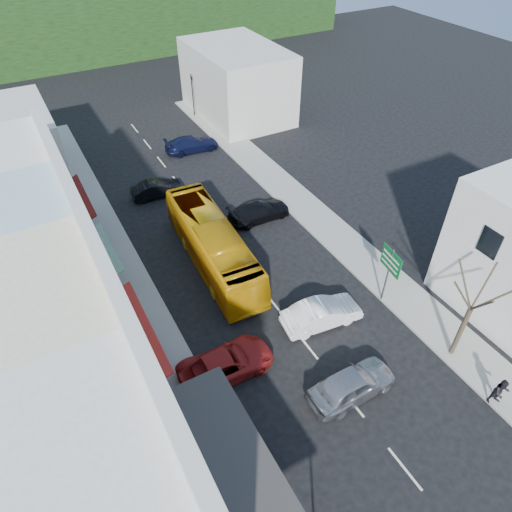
{
  "coord_description": "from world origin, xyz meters",
  "views": [
    {
      "loc": [
        -10.44,
        -12.88,
        20.89
      ],
      "look_at": [
        0.0,
        6.0,
        2.2
      ],
      "focal_mm": 32.0,
      "sensor_mm": 36.0,
      "label": 1
    }
  ],
  "objects_px": {
    "car_silver": "(352,386)",
    "pedestrian_left": "(141,342)",
    "street_tree": "(470,309)",
    "bus": "(213,245)",
    "car_white": "(322,315)",
    "direction_sign": "(387,276)",
    "traffic_signal": "(193,96)",
    "car_red": "(226,363)",
    "pedestrian_right": "(501,392)"
  },
  "relations": [
    {
      "from": "street_tree",
      "to": "direction_sign",
      "type": "bearing_deg",
      "value": 97.56
    },
    {
      "from": "street_tree",
      "to": "traffic_signal",
      "type": "bearing_deg",
      "value": 90.22
    },
    {
      "from": "bus",
      "to": "car_white",
      "type": "distance_m",
      "value": 8.7
    },
    {
      "from": "car_white",
      "to": "car_red",
      "type": "distance_m",
      "value": 6.45
    },
    {
      "from": "car_silver",
      "to": "pedestrian_left",
      "type": "bearing_deg",
      "value": 47.06
    },
    {
      "from": "bus",
      "to": "car_white",
      "type": "xyz_separation_m",
      "value": [
        3.28,
        -8.01,
        -0.85
      ]
    },
    {
      "from": "car_white",
      "to": "pedestrian_right",
      "type": "xyz_separation_m",
      "value": [
        4.64,
        -8.71,
        0.3
      ]
    },
    {
      "from": "car_silver",
      "to": "pedestrian_right",
      "type": "xyz_separation_m",
      "value": [
        6.07,
        -4.01,
        0.3
      ]
    },
    {
      "from": "pedestrian_left",
      "to": "pedestrian_right",
      "type": "bearing_deg",
      "value": -120.94
    },
    {
      "from": "car_silver",
      "to": "pedestrian_left",
      "type": "relative_size",
      "value": 2.59
    },
    {
      "from": "pedestrian_left",
      "to": "car_red",
      "type": "bearing_deg",
      "value": -125.62
    },
    {
      "from": "pedestrian_left",
      "to": "pedestrian_right",
      "type": "relative_size",
      "value": 1.0
    },
    {
      "from": "pedestrian_left",
      "to": "traffic_signal",
      "type": "distance_m",
      "value": 31.52
    },
    {
      "from": "street_tree",
      "to": "traffic_signal",
      "type": "height_order",
      "value": "street_tree"
    },
    {
      "from": "traffic_signal",
      "to": "car_silver",
      "type": "bearing_deg",
      "value": 88.48
    },
    {
      "from": "car_silver",
      "to": "car_white",
      "type": "height_order",
      "value": "same"
    },
    {
      "from": "bus",
      "to": "street_tree",
      "type": "xyz_separation_m",
      "value": [
        8.36,
        -13.42,
        2.1
      ]
    },
    {
      "from": "car_silver",
      "to": "traffic_signal",
      "type": "bearing_deg",
      "value": -11.32
    },
    {
      "from": "car_white",
      "to": "street_tree",
      "type": "xyz_separation_m",
      "value": [
        5.08,
        -5.41,
        2.95
      ]
    },
    {
      "from": "bus",
      "to": "car_white",
      "type": "relative_size",
      "value": 2.64
    },
    {
      "from": "pedestrian_right",
      "to": "car_white",
      "type": "bearing_deg",
      "value": 140.77
    },
    {
      "from": "car_red",
      "to": "pedestrian_left",
      "type": "relative_size",
      "value": 2.71
    },
    {
      "from": "bus",
      "to": "pedestrian_left",
      "type": "bearing_deg",
      "value": -140.03
    },
    {
      "from": "bus",
      "to": "traffic_signal",
      "type": "bearing_deg",
      "value": 73.19
    },
    {
      "from": "car_red",
      "to": "street_tree",
      "type": "relative_size",
      "value": 0.63
    },
    {
      "from": "car_white",
      "to": "pedestrian_left",
      "type": "relative_size",
      "value": 2.59
    },
    {
      "from": "car_white",
      "to": "direction_sign",
      "type": "bearing_deg",
      "value": -88.04
    },
    {
      "from": "direction_sign",
      "to": "car_red",
      "type": "bearing_deg",
      "value": -171.45
    },
    {
      "from": "bus",
      "to": "pedestrian_right",
      "type": "bearing_deg",
      "value": -61.55
    },
    {
      "from": "traffic_signal",
      "to": "street_tree",
      "type": "bearing_deg",
      "value": 98.91
    },
    {
      "from": "bus",
      "to": "car_red",
      "type": "bearing_deg",
      "value": -107.47
    },
    {
      "from": "pedestrian_left",
      "to": "street_tree",
      "type": "height_order",
      "value": "street_tree"
    },
    {
      "from": "traffic_signal",
      "to": "pedestrian_left",
      "type": "bearing_deg",
      "value": 70.37
    },
    {
      "from": "bus",
      "to": "pedestrian_right",
      "type": "relative_size",
      "value": 6.82
    },
    {
      "from": "car_white",
      "to": "pedestrian_left",
      "type": "height_order",
      "value": "pedestrian_left"
    },
    {
      "from": "car_silver",
      "to": "street_tree",
      "type": "bearing_deg",
      "value": -97.32
    },
    {
      "from": "bus",
      "to": "direction_sign",
      "type": "relative_size",
      "value": 2.82
    },
    {
      "from": "bus",
      "to": "pedestrian_left",
      "type": "distance_m",
      "value": 8.42
    },
    {
      "from": "car_white",
      "to": "direction_sign",
      "type": "relative_size",
      "value": 1.07
    },
    {
      "from": "direction_sign",
      "to": "pedestrian_left",
      "type": "bearing_deg",
      "value": 175.33
    },
    {
      "from": "car_silver",
      "to": "direction_sign",
      "type": "distance_m",
      "value": 7.42
    },
    {
      "from": "car_silver",
      "to": "bus",
      "type": "bearing_deg",
      "value": 7.16
    },
    {
      "from": "pedestrian_left",
      "to": "car_silver",
      "type": "bearing_deg",
      "value": -124.2
    },
    {
      "from": "car_silver",
      "to": "car_white",
      "type": "distance_m",
      "value": 4.91
    },
    {
      "from": "car_red",
      "to": "pedestrian_left",
      "type": "distance_m",
      "value": 4.91
    },
    {
      "from": "direction_sign",
      "to": "car_white",
      "type": "bearing_deg",
      "value": -176.01
    },
    {
      "from": "car_red",
      "to": "pedestrian_right",
      "type": "xyz_separation_m",
      "value": [
        11.07,
        -8.32,
        0.3
      ]
    },
    {
      "from": "pedestrian_right",
      "to": "street_tree",
      "type": "distance_m",
      "value": 4.26
    },
    {
      "from": "bus",
      "to": "traffic_signal",
      "type": "distance_m",
      "value": 24.14
    },
    {
      "from": "direction_sign",
      "to": "bus",
      "type": "bearing_deg",
      "value": 140.89
    }
  ]
}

